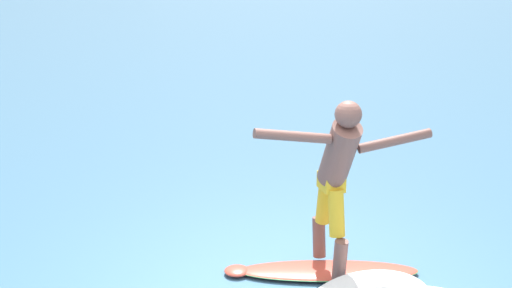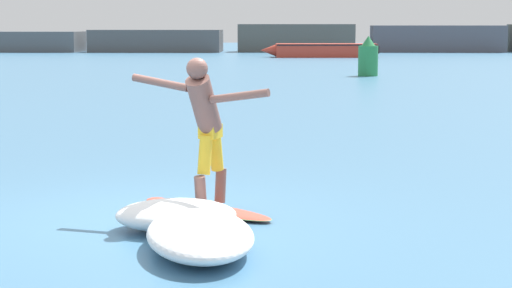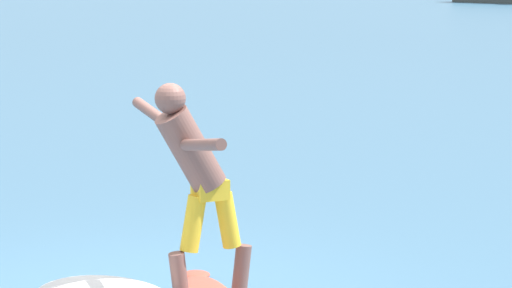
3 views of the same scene
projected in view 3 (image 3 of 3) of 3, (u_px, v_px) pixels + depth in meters
surfer at (194, 171)px, 9.56m from camera, size 1.62×1.00×1.78m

